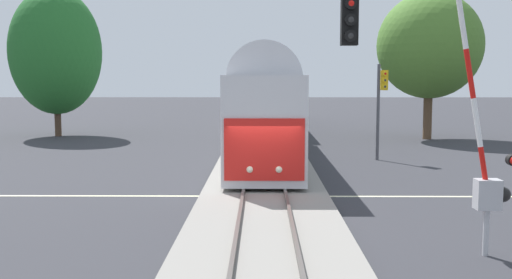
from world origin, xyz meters
TOP-DOWN VIEW (x-y plane):
  - ground_plane at (0.00, 0.00)m, footprint 220.00×220.00m
  - road_centre_stripe at (0.00, 0.00)m, footprint 44.00×0.20m
  - railway_track at (0.00, 0.00)m, footprint 4.40×80.00m
  - commuter_train at (0.00, 19.61)m, footprint 3.04×43.10m
  - crossing_gate_near at (5.03, -6.99)m, footprint 1.62×0.40m
  - traffic_signal_near_right at (4.70, -8.29)m, footprint 5.79×0.38m
  - traffic_signal_far_side at (5.91, 9.41)m, footprint 0.53×0.38m
  - oak_far_right at (11.18, 19.93)m, footprint 7.01×7.01m
  - pine_left_background at (-14.65, 21.80)m, footprint 6.40×6.40m

SIDE VIEW (x-z plane):
  - ground_plane at x=0.00m, z-range 0.00..0.00m
  - road_centre_stripe at x=0.00m, z-range 0.00..0.01m
  - railway_track at x=0.00m, z-range -0.06..0.26m
  - crossing_gate_near at x=5.03m, z-range -1.37..5.69m
  - commuter_train at x=0.00m, z-range 0.21..5.37m
  - traffic_signal_far_side at x=5.91m, z-range 0.83..5.65m
  - traffic_signal_near_right at x=4.70m, z-range 1.62..7.80m
  - pine_left_background at x=-14.65m, z-range 0.78..11.21m
  - oak_far_right at x=11.18m, z-range 1.36..11.22m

